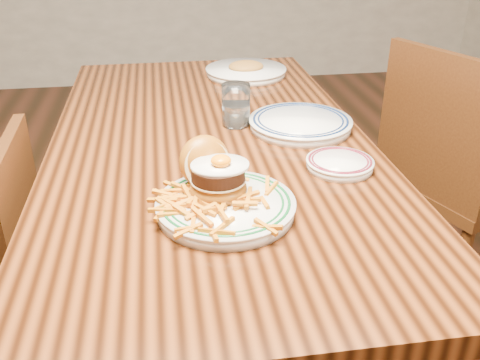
{
  "coord_description": "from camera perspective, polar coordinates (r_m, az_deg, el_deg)",
  "views": [
    {
      "loc": [
        -0.12,
        -1.33,
        1.32
      ],
      "look_at": [
        0.02,
        -0.41,
        0.83
      ],
      "focal_mm": 40.0,
      "sensor_mm": 36.0,
      "label": 1
    }
  ],
  "objects": [
    {
      "name": "main_plate",
      "position": [
        1.09,
        -1.93,
        -1.44
      ],
      "size": [
        0.29,
        0.3,
        0.14
      ],
      "rotation": [
        0.0,
        0.0,
        0.32
      ],
      "color": "white",
      "rests_on": "table"
    },
    {
      "name": "table",
      "position": [
        1.49,
        -3.09,
        1.37
      ],
      "size": [
        0.85,
        1.6,
        0.75
      ],
      "color": "black",
      "rests_on": "floor"
    },
    {
      "name": "side_plate",
      "position": [
        1.3,
        10.59,
        1.8
      ],
      "size": [
        0.16,
        0.16,
        0.02
      ],
      "rotation": [
        0.0,
        0.0,
        0.34
      ],
      "color": "white",
      "rests_on": "table"
    },
    {
      "name": "water_glass",
      "position": [
        1.52,
        -0.43,
        7.74
      ],
      "size": [
        0.08,
        0.08,
        0.12
      ],
      "color": "white",
      "rests_on": "table"
    },
    {
      "name": "chair_right",
      "position": [
        1.95,
        21.58,
        0.57
      ],
      "size": [
        0.56,
        0.56,
        0.93
      ],
      "rotation": [
        0.0,
        0.0,
        3.52
      ],
      "color": "#41240D",
      "rests_on": "floor"
    },
    {
      "name": "floor",
      "position": [
        1.88,
        -2.57,
        -17.08
      ],
      "size": [
        6.0,
        6.0,
        0.0
      ],
      "primitive_type": "plane",
      "color": "black",
      "rests_on": "ground"
    },
    {
      "name": "rear_plate",
      "position": [
        1.52,
        6.46,
        6.09
      ],
      "size": [
        0.29,
        0.29,
        0.03
      ],
      "rotation": [
        0.0,
        0.0,
        -0.42
      ],
      "color": "white",
      "rests_on": "table"
    },
    {
      "name": "far_plate",
      "position": [
        2.0,
        0.64,
        11.58
      ],
      "size": [
        0.3,
        0.3,
        0.05
      ],
      "rotation": [
        0.0,
        0.0,
        -0.23
      ],
      "color": "white",
      "rests_on": "table"
    }
  ]
}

